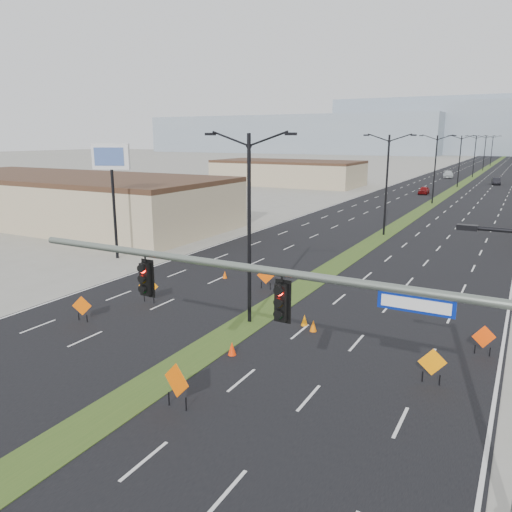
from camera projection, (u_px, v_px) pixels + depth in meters
The scene contains 29 objects.
ground at pixel (76, 435), 16.88m from camera, with size 600.00×600.00×0.00m, color gray.
road_surface at pixel (460, 186), 102.22m from camera, with size 25.00×400.00×0.02m, color black.
median_strip at pixel (460, 186), 102.22m from camera, with size 2.00×400.00×0.04m, color #2E4C1B.
building_sw_near at pixel (64, 201), 58.21m from camera, with size 40.00×16.00×5.00m, color tan.
building_sw_far at pixel (287, 174), 103.81m from camera, with size 30.00×14.00×4.50m, color tan.
mesa_west at pixel (293, 134), 309.18m from camera, with size 180.00×50.00×22.00m, color #8898A9.
mesa_backdrop at pixel (456, 126), 300.21m from camera, with size 140.00×50.00×32.00m, color #8898A9.
signal_mast at pixel (343, 328), 13.48m from camera, with size 16.30×0.60×8.00m.
streetlight_0 at pixel (249, 224), 25.86m from camera, with size 5.15×0.24×10.02m.
streetlight_1 at pixel (387, 182), 49.75m from camera, with size 5.15×0.24×10.02m.
streetlight_2 at pixel (435, 167), 73.65m from camera, with size 5.15×0.24×10.02m.
streetlight_3 at pixel (460, 160), 97.54m from camera, with size 5.15×0.24×10.02m.
streetlight_4 at pixel (475, 155), 121.44m from camera, with size 5.15×0.24×10.02m.
streetlight_5 at pixel (485, 152), 145.33m from camera, with size 5.15×0.24×10.02m.
streetlight_6 at pixel (492, 150), 169.23m from camera, with size 5.15×0.24×10.02m.
car_left at pixel (424, 190), 87.05m from camera, with size 1.56×3.88×1.32m, color maroon.
car_mid at pixel (496, 181), 104.05m from camera, with size 1.51×4.34×1.43m, color black.
car_far at pixel (448, 174), 121.51m from camera, with size 2.29×5.62×1.63m, color #B4BBBE.
construction_sign_0 at pixel (82, 307), 27.01m from camera, with size 1.00×0.48×1.44m.
construction_sign_1 at pixel (148, 287), 30.05m from camera, with size 1.23×0.37×1.68m.
construction_sign_2 at pixel (266, 276), 32.75m from camera, with size 1.07×0.48×1.52m.
construction_sign_3 at pixel (177, 382), 18.26m from camera, with size 1.33×0.36×1.81m.
construction_sign_4 at pixel (432, 363), 20.15m from camera, with size 1.09×0.45×1.54m.
construction_sign_5 at pixel (484, 338), 22.82m from camera, with size 1.01×0.49×1.45m.
cone_0 at pixel (232, 349), 22.94m from camera, with size 0.39×0.39×0.65m, color #FF3305.
cone_1 at pixel (304, 320), 26.52m from camera, with size 0.37×0.37×0.62m, color orange.
cone_2 at pixel (313, 326), 25.73m from camera, with size 0.37×0.37×0.62m, color orange.
cone_3 at pixel (225, 275), 35.38m from camera, with size 0.33×0.33×0.55m, color #EE5605.
pole_sign_west at pixel (111, 166), 39.66m from camera, with size 2.93×1.48×9.29m.
Camera 1 is at (12.55, -10.24, 9.84)m, focal length 35.00 mm.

